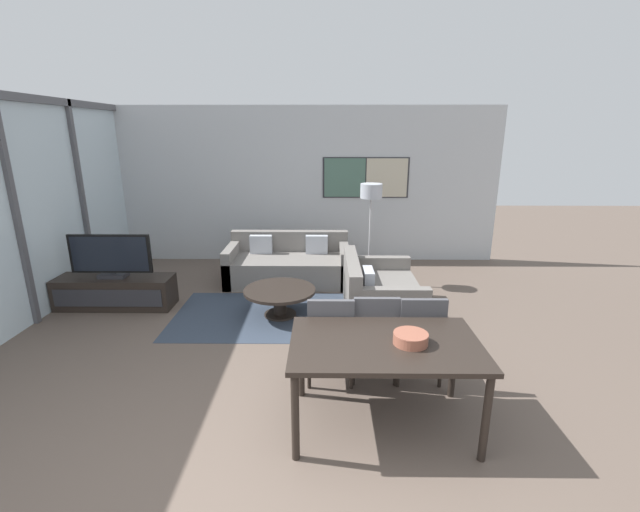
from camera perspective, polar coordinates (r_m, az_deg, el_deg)
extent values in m
cube|color=silver|center=(7.94, -3.23, 9.35)|extent=(7.38, 0.06, 2.80)
cube|color=#2D2D33|center=(7.90, 6.12, 10.34)|extent=(1.56, 0.01, 0.73)
cube|color=#4C7060|center=(7.87, 3.32, 10.38)|extent=(0.74, 0.02, 0.69)
cube|color=beige|center=(7.94, 8.89, 10.27)|extent=(0.74, 0.02, 0.69)
cube|color=silver|center=(6.29, -35.73, 4.49)|extent=(0.02, 5.77, 2.80)
cube|color=#515156|center=(6.27, -35.50, 4.51)|extent=(0.07, 0.08, 2.80)
cube|color=#515156|center=(7.47, -29.18, 6.89)|extent=(0.07, 0.08, 2.80)
cube|color=#333D4C|center=(5.77, -5.31, -7.84)|extent=(2.80, 1.60, 0.01)
cube|color=black|center=(6.58, -25.59, -4.34)|extent=(1.58, 0.46, 0.43)
cube|color=#2D2D33|center=(6.39, -26.49, -5.07)|extent=(1.45, 0.01, 0.24)
cube|color=#2D2D33|center=(6.51, -25.84, -2.35)|extent=(0.36, 0.20, 0.05)
cube|color=#2D2D33|center=(6.49, -25.91, -1.80)|extent=(0.06, 0.03, 0.08)
cube|color=black|center=(6.42, -26.18, 0.29)|extent=(1.10, 0.04, 0.53)
cube|color=black|center=(6.40, -26.27, 0.23)|extent=(1.03, 0.01, 0.48)
cube|color=slate|center=(6.93, -4.26, -1.80)|extent=(1.95, 0.96, 0.42)
cube|color=slate|center=(7.26, -4.03, 0.45)|extent=(1.95, 0.16, 0.76)
cube|color=slate|center=(7.03, -11.63, -1.04)|extent=(0.14, 0.96, 0.60)
cube|color=slate|center=(6.88, 3.23, -1.11)|extent=(0.14, 0.96, 0.60)
cube|color=#B2B7C1|center=(7.09, -7.87, 1.55)|extent=(0.36, 0.12, 0.30)
cube|color=#B2B7C1|center=(7.02, -0.44, 1.54)|extent=(0.36, 0.12, 0.30)
cube|color=slate|center=(5.79, 8.22, -5.62)|extent=(0.96, 1.44, 0.42)
cube|color=slate|center=(5.69, 4.26, -4.08)|extent=(0.16, 1.44, 0.76)
cube|color=slate|center=(5.16, 9.18, -7.37)|extent=(0.96, 0.14, 0.60)
cube|color=slate|center=(6.36, 7.51, -2.70)|extent=(0.96, 0.14, 0.60)
cube|color=#B2B7C1|center=(5.34, 6.45, -3.33)|extent=(0.12, 0.36, 0.30)
cylinder|color=black|center=(5.76, -5.31, -7.74)|extent=(0.42, 0.42, 0.03)
cylinder|color=black|center=(5.70, -5.35, -6.35)|extent=(0.17, 0.17, 0.33)
cylinder|color=black|center=(5.63, -5.40, -4.60)|extent=(0.94, 0.94, 0.04)
cube|color=black|center=(3.48, 8.68, -11.51)|extent=(1.50, 0.92, 0.04)
cylinder|color=black|center=(3.32, -3.32, -20.66)|extent=(0.06, 0.06, 0.72)
cylinder|color=black|center=(3.51, 21.27, -19.53)|extent=(0.06, 0.06, 0.72)
cylinder|color=black|center=(3.99, -2.53, -13.71)|extent=(0.06, 0.06, 0.72)
cylinder|color=black|center=(4.15, 17.41, -13.22)|extent=(0.06, 0.06, 0.72)
cube|color=#4C4C51|center=(4.22, 1.38, -10.75)|extent=(0.46, 0.46, 0.06)
cube|color=#4C4C51|center=(3.93, 1.44, -8.87)|extent=(0.42, 0.05, 0.44)
cylinder|color=black|center=(4.16, -1.46, -14.83)|extent=(0.04, 0.04, 0.40)
cylinder|color=black|center=(4.17, 4.23, -14.83)|extent=(0.04, 0.04, 0.40)
cylinder|color=black|center=(4.51, -1.28, -12.21)|extent=(0.04, 0.04, 0.40)
cylinder|color=black|center=(4.52, 3.92, -12.21)|extent=(0.04, 0.04, 0.40)
cube|color=#4C4C51|center=(4.30, 7.09, -10.34)|extent=(0.46, 0.46, 0.06)
cube|color=#4C4C51|center=(4.01, 7.54, -8.47)|extent=(0.42, 0.05, 0.44)
cylinder|color=black|center=(4.22, 4.50, -14.41)|extent=(0.04, 0.04, 0.40)
cylinder|color=black|center=(4.27, 10.04, -14.27)|extent=(0.04, 0.04, 0.40)
cylinder|color=black|center=(4.57, 4.17, -11.85)|extent=(0.04, 0.04, 0.40)
cylinder|color=black|center=(4.61, 9.24, -11.76)|extent=(0.04, 0.04, 0.40)
cube|color=#4C4C51|center=(4.35, 12.77, -10.35)|extent=(0.46, 0.46, 0.06)
cube|color=#4C4C51|center=(4.06, 13.58, -8.49)|extent=(0.42, 0.05, 0.44)
cylinder|color=black|center=(4.25, 10.41, -14.44)|extent=(0.04, 0.04, 0.40)
cylinder|color=black|center=(4.33, 15.79, -14.16)|extent=(0.04, 0.04, 0.40)
cylinder|color=black|center=(4.59, 9.57, -11.90)|extent=(0.04, 0.04, 0.40)
cylinder|color=black|center=(4.67, 14.53, -11.72)|extent=(0.04, 0.04, 0.40)
cylinder|color=#995642|center=(3.46, 11.99, -10.69)|extent=(0.27, 0.27, 0.09)
torus|color=#995642|center=(3.44, 12.02, -10.15)|extent=(0.27, 0.27, 0.02)
cylinder|color=#2D2D33|center=(6.94, 6.45, -3.56)|extent=(0.28, 0.28, 0.02)
cylinder|color=#B7B7BC|center=(6.74, 6.63, 1.96)|extent=(0.03, 0.03, 1.35)
cylinder|color=#B2B7C1|center=(6.59, 6.85, 8.60)|extent=(0.33, 0.33, 0.22)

